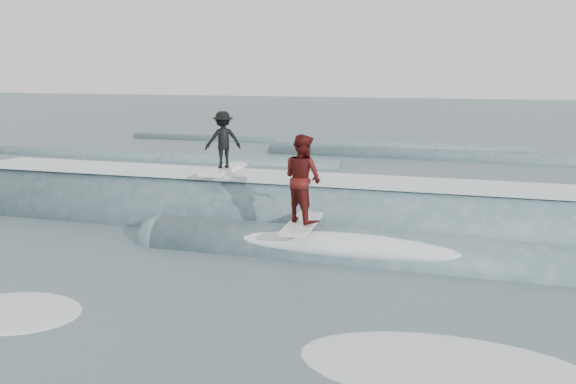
% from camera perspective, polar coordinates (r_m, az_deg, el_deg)
% --- Properties ---
extents(ground, '(160.00, 160.00, 0.00)m').
position_cam_1_polar(ground, '(12.48, -4.43, -7.57)').
color(ground, '#3E565B').
rests_on(ground, ground).
extents(breaking_wave, '(23.89, 4.05, 2.55)m').
position_cam_1_polar(breaking_wave, '(15.90, 1.59, -3.36)').
color(breaking_wave, '#345559').
rests_on(breaking_wave, ground).
extents(surfer_black, '(1.07, 2.01, 1.55)m').
position_cam_1_polar(surfer_black, '(16.57, -5.79, 4.31)').
color(surfer_black, white).
rests_on(surfer_black, ground).
extents(surfer_red, '(1.16, 2.04, 1.99)m').
position_cam_1_polar(surfer_red, '(13.65, 1.31, 0.90)').
color(surfer_red, silver).
rests_on(surfer_red, ground).
extents(whitewater, '(17.63, 6.57, 0.10)m').
position_cam_1_polar(whitewater, '(10.39, -0.66, -11.42)').
color(whitewater, white).
rests_on(whitewater, ground).
extents(far_swells, '(39.63, 8.65, 0.80)m').
position_cam_1_polar(far_swells, '(29.78, 3.40, 3.24)').
color(far_swells, '#345559').
rests_on(far_swells, ground).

